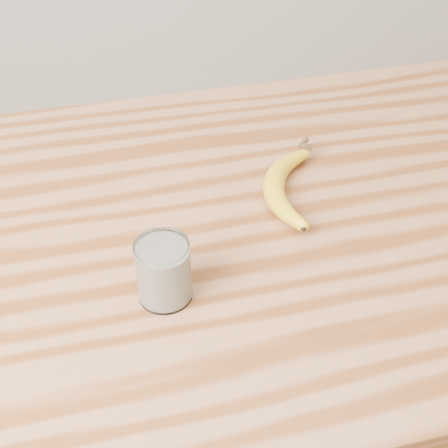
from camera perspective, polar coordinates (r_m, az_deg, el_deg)
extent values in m
cube|color=#96643E|center=(0.96, 5.50, 0.36)|extent=(1.20, 0.80, 0.04)
cylinder|color=brown|center=(1.69, 18.40, -1.34)|extent=(0.06, 0.06, 0.86)
cylinder|color=white|center=(0.79, -5.55, -4.33)|extent=(0.07, 0.07, 0.09)
torus|color=white|center=(0.76, -5.75, -2.03)|extent=(0.07, 0.07, 0.00)
cylinder|color=beige|center=(0.79, -5.53, -4.49)|extent=(0.06, 0.06, 0.08)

